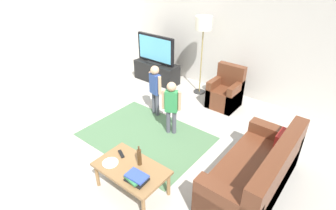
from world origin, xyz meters
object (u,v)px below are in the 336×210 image
object	(u,v)px
child_center	(171,104)
coffee_table	(131,170)
tv_remote	(121,154)
couch	(258,175)
floor_lamp	(203,27)
bottle	(139,157)
tv_stand	(157,72)
armchair	(226,93)
tv	(156,50)
child_near_tv	(155,86)
book_stack	(136,178)
plate	(110,163)

from	to	relation	value
child_center	coffee_table	distance (m)	1.52
coffee_table	tv_remote	size ratio (longest dim) A/B	5.88
couch	floor_lamp	size ratio (longest dim) A/B	1.01
coffee_table	bottle	world-z (taller)	bottle
coffee_table	tv_remote	bearing A→B (deg)	161.57
coffee_table	child_center	bearing A→B (deg)	106.52
tv_stand	armchair	world-z (taller)	armchair
tv	coffee_table	distance (m)	3.71
tv_stand	couch	world-z (taller)	couch
floor_lamp	child_near_tv	xyz separation A→B (m)	(-0.17, -1.41, -0.90)
floor_lamp	child_center	size ratio (longest dim) A/B	1.72
armchair	floor_lamp	bearing A→B (deg)	166.24
tv	couch	distance (m)	4.03
tv_stand	armchair	size ratio (longest dim) A/B	1.33
tv_remote	child_center	bearing A→B (deg)	120.63
armchair	book_stack	world-z (taller)	armchair
tv	child_near_tv	bearing A→B (deg)	-49.60
couch	floor_lamp	distance (m)	3.34
child_near_tv	coffee_table	distance (m)	2.08
tv_stand	tv_remote	world-z (taller)	tv_stand
tv_stand	bottle	bearing A→B (deg)	-52.94
tv_remote	plate	distance (m)	0.22
armchair	plate	world-z (taller)	armchair
coffee_table	plate	bearing A→B (deg)	-156.78
floor_lamp	bottle	bearing A→B (deg)	-72.41
bottle	tv_remote	size ratio (longest dim) A/B	1.81
tv	bottle	world-z (taller)	tv
couch	coffee_table	bearing A→B (deg)	-141.54
tv	coffee_table	bearing A→B (deg)	-54.49
tv_stand	floor_lamp	distance (m)	1.79
tv_remote	bottle	bearing A→B (deg)	28.55
armchair	bottle	bearing A→B (deg)	-86.28
couch	plate	bearing A→B (deg)	-143.80
tv_stand	child_center	bearing A→B (deg)	-42.77
tv_stand	bottle	world-z (taller)	bottle
child_center	bottle	size ratio (longest dim) A/B	3.37
tv_stand	tv	distance (m)	0.60
tv	child_near_tv	xyz separation A→B (m)	(1.05, -1.24, -0.21)
book_stack	bottle	size ratio (longest dim) A/B	0.95
tv	armchair	bearing A→B (deg)	-0.53
tv_remote	book_stack	bearing A→B (deg)	2.49
armchair	book_stack	xyz separation A→B (m)	(0.35, -3.10, 0.16)
tv	couch	world-z (taller)	tv
armchair	couch	bearing A→B (deg)	-51.71
floor_lamp	plate	world-z (taller)	floor_lamp
tv_stand	plate	distance (m)	3.65
tv_stand	child_center	xyz separation A→B (m)	(1.71, -1.59, 0.38)
tv	child_near_tv	size ratio (longest dim) A/B	1.03
child_center	bottle	world-z (taller)	child_center
tv	floor_lamp	bearing A→B (deg)	8.05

